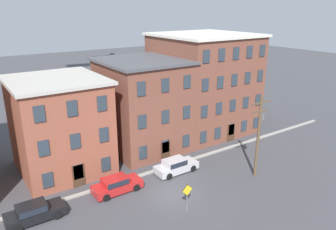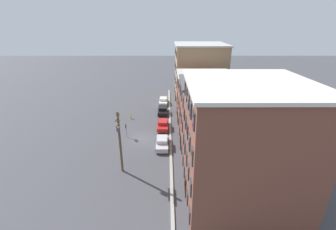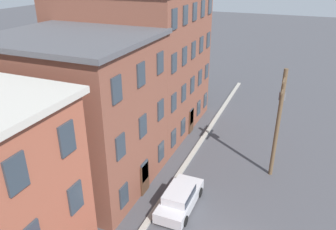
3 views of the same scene
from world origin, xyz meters
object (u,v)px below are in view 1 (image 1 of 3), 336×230
car_red (116,184)px  caution_sign (187,193)px  car_black (34,212)px  utility_pole (259,132)px  car_silver (176,165)px

car_red → caution_sign: size_ratio=1.76×
car_red → caution_sign: (3.40, -5.88, 0.92)m
car_black → utility_pole: (19.60, -4.71, 3.78)m
car_black → caution_sign: (10.45, -5.71, 0.92)m
car_black → utility_pole: size_ratio=0.55×
car_black → utility_pole: 20.51m
caution_sign → utility_pole: utility_pole is taller
car_red → caution_sign: 6.85m
car_silver → utility_pole: size_ratio=0.55×
car_red → car_silver: bearing=0.3°
car_red → caution_sign: caution_sign is taller
car_black → car_red: size_ratio=1.00×
car_black → car_red: (7.06, 0.17, 0.00)m
car_black → car_red: bearing=1.4°
car_silver → utility_pole: bearing=-39.0°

